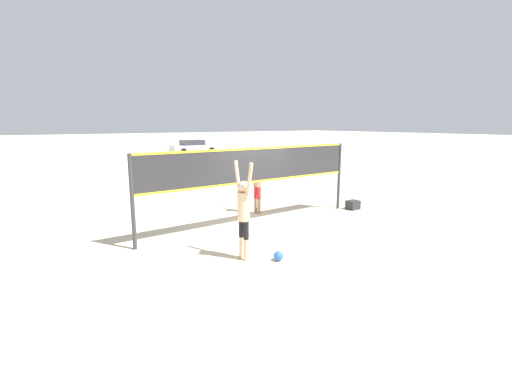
{
  "coord_description": "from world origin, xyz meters",
  "views": [
    {
      "loc": [
        -5.67,
        -8.25,
        3.04
      ],
      "look_at": [
        0.0,
        0.0,
        1.29
      ],
      "focal_mm": 24.0,
      "sensor_mm": 36.0,
      "label": 1
    }
  ],
  "objects_px": {
    "parked_car_near": "(194,147)",
    "volleyball": "(278,256)",
    "player_blocker": "(257,178)",
    "gear_bag": "(353,205)",
    "player_spiker": "(244,208)",
    "volleyball_net": "(256,170)"
  },
  "relations": [
    {
      "from": "player_blocker",
      "to": "gear_bag",
      "type": "bearing_deg",
      "value": 64.54
    },
    {
      "from": "player_spiker",
      "to": "parked_car_near",
      "type": "height_order",
      "value": "player_spiker"
    },
    {
      "from": "volleyball_net",
      "to": "gear_bag",
      "type": "height_order",
      "value": "volleyball_net"
    },
    {
      "from": "volleyball_net",
      "to": "gear_bag",
      "type": "distance_m",
      "value": 4.26
    },
    {
      "from": "gear_bag",
      "to": "player_spiker",
      "type": "bearing_deg",
      "value": -163.83
    },
    {
      "from": "player_spiker",
      "to": "volleyball",
      "type": "distance_m",
      "value": 1.33
    },
    {
      "from": "player_spiker",
      "to": "gear_bag",
      "type": "height_order",
      "value": "player_spiker"
    },
    {
      "from": "player_blocker",
      "to": "volleyball_net",
      "type": "bearing_deg",
      "value": -36.4
    },
    {
      "from": "player_spiker",
      "to": "parked_car_near",
      "type": "xyz_separation_m",
      "value": [
        10.59,
        26.04,
        -0.55
      ]
    },
    {
      "from": "gear_bag",
      "to": "volleyball_net",
      "type": "bearing_deg",
      "value": 174.51
    },
    {
      "from": "parked_car_near",
      "to": "volleyball_net",
      "type": "bearing_deg",
      "value": -106.8
    },
    {
      "from": "parked_car_near",
      "to": "volleyball",
      "type": "bearing_deg",
      "value": -107.18
    },
    {
      "from": "player_spiker",
      "to": "player_blocker",
      "type": "bearing_deg",
      "value": -39.04
    },
    {
      "from": "volleyball_net",
      "to": "volleyball",
      "type": "height_order",
      "value": "volleyball_net"
    },
    {
      "from": "volleyball",
      "to": "parked_car_near",
      "type": "height_order",
      "value": "parked_car_near"
    },
    {
      "from": "volleyball_net",
      "to": "player_spiker",
      "type": "relative_size",
      "value": 3.26
    },
    {
      "from": "gear_bag",
      "to": "player_blocker",
      "type": "bearing_deg",
      "value": 154.54
    },
    {
      "from": "volleyball_net",
      "to": "player_spiker",
      "type": "height_order",
      "value": "volleyball_net"
    },
    {
      "from": "player_spiker",
      "to": "gear_bag",
      "type": "distance_m",
      "value": 6.01
    },
    {
      "from": "volleyball_net",
      "to": "player_blocker",
      "type": "distance_m",
      "value": 1.46
    },
    {
      "from": "player_spiker",
      "to": "gear_bag",
      "type": "bearing_deg",
      "value": -73.83
    },
    {
      "from": "player_spiker",
      "to": "parked_car_near",
      "type": "bearing_deg",
      "value": -22.13
    }
  ]
}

